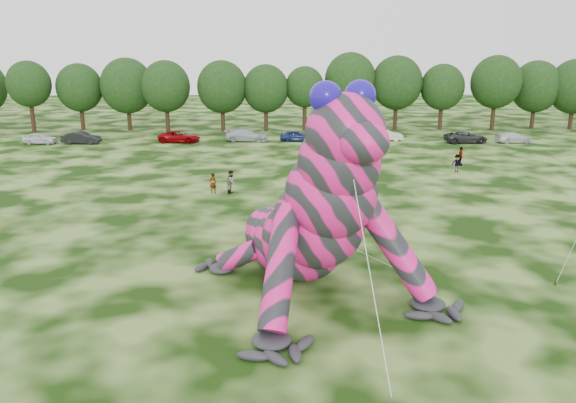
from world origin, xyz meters
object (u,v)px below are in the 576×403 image
(car_6, at_px, (466,137))
(spectator_3, at_px, (461,156))
(inflatable_gecko, at_px, (291,178))
(tree_7, at_px, (222,96))
(tree_12, at_px, (442,97))
(spectator_2, at_px, (457,163))
(car_0, at_px, (40,138))
(tree_6, at_px, (166,96))
(car_4, at_px, (296,136))
(spectator_1, at_px, (231,182))
(car_2, at_px, (179,137))
(tree_13, at_px, (495,93))
(tree_14, at_px, (535,95))
(car_1, at_px, (81,138))
(tree_3, at_px, (30,97))
(spectator_0, at_px, (213,183))
(tree_9, at_px, (305,99))
(tree_5, at_px, (128,94))
(tree_15, at_px, (574,94))
(tree_8, at_px, (266,98))
(tree_4, at_px, (80,97))
(tree_10, at_px, (350,91))
(car_7, at_px, (513,138))
(car_3, at_px, (247,135))
(car_5, at_px, (385,135))

(car_6, relative_size, spectator_3, 2.78)
(inflatable_gecko, distance_m, tree_7, 51.00)
(tree_12, xyz_separation_m, spectator_2, (-6.59, -27.89, -3.66))
(tree_7, distance_m, car_0, 23.41)
(tree_6, bearing_deg, car_4, -27.08)
(inflatable_gecko, xyz_separation_m, spectator_1, (-4.07, 16.27, -3.98))
(car_0, distance_m, car_2, 16.37)
(tree_13, bearing_deg, tree_14, 14.15)
(car_1, height_order, spectator_3, spectator_3)
(tree_3, relative_size, car_0, 2.41)
(car_6, xyz_separation_m, spectator_0, (-27.83, -23.54, 0.11))
(car_1, bearing_deg, tree_14, -75.08)
(tree_9, relative_size, car_0, 2.21)
(inflatable_gecko, xyz_separation_m, car_2, (-12.01, 41.15, -4.19))
(tree_13, xyz_separation_m, spectator_3, (-12.42, -24.35, -4.16))
(tree_9, bearing_deg, tree_14, 2.43)
(tree_5, distance_m, spectator_0, 39.04)
(tree_15, bearing_deg, tree_8, -178.95)
(tree_12, bearing_deg, tree_15, 0.10)
(tree_4, xyz_separation_m, tree_10, (37.04, -0.13, 0.72))
(tree_12, bearing_deg, car_2, -163.53)
(tree_15, bearing_deg, spectator_2, -131.90)
(tree_5, bearing_deg, car_1, -103.76)
(car_1, height_order, car_7, car_1)
(tree_13, bearing_deg, car_3, -165.00)
(tree_13, xyz_separation_m, car_5, (-16.75, -9.04, -4.34))
(car_7, bearing_deg, car_1, 80.91)
(tree_3, relative_size, car_2, 1.90)
(car_2, bearing_deg, spectator_1, -157.62)
(car_0, bearing_deg, tree_14, -74.24)
(tree_14, distance_m, car_0, 65.57)
(tree_14, height_order, car_0, tree_14)
(tree_3, xyz_separation_m, spectator_1, (29.10, -34.43, -3.81))
(car_0, bearing_deg, car_7, -85.49)
(tree_13, relative_size, car_3, 1.97)
(tree_13, xyz_separation_m, car_2, (-41.69, -9.61, -4.37))
(tree_15, height_order, car_7, tree_15)
(tree_15, height_order, car_5, tree_15)
(tree_3, relative_size, tree_13, 0.93)
(tree_12, height_order, spectator_1, tree_12)
(inflatable_gecko, relative_size, tree_15, 2.03)
(tree_10, height_order, spectator_3, tree_10)
(car_4, distance_m, car_7, 26.01)
(tree_12, height_order, car_6, tree_12)
(tree_10, bearing_deg, tree_3, -177.99)
(tree_10, distance_m, tree_12, 12.67)
(tree_5, xyz_separation_m, tree_12, (43.14, -0.70, -0.41))
(tree_15, xyz_separation_m, car_3, (-44.98, -9.66, -4.07))
(car_6, height_order, spectator_2, spectator_2)
(tree_6, relative_size, tree_8, 1.06)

